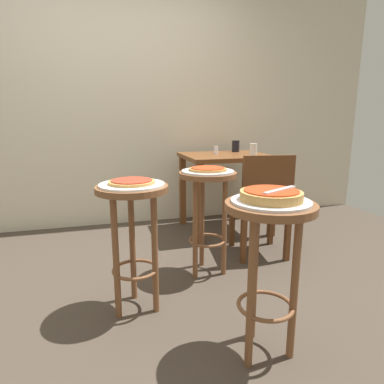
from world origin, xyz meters
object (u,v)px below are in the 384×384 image
object	(u,v)px
cup_near_edge	(253,150)
pizza_server_knife	(280,190)
serving_plate_foreground	(271,201)
pizza_middle	(132,182)
dining_table	(226,168)
condiment_shaker	(216,150)
serving_plate_leftside	(208,171)
cup_far_edge	(236,146)
stool_leftside	(207,199)
stool_middle	(133,219)
stool_foreground	(268,244)
pizza_leftside	(208,169)
serving_plate_middle	(132,185)
wooden_chair	(262,201)
pizza_foreground	(271,195)

from	to	relation	value
cup_near_edge	pizza_server_knife	distance (m)	1.72
serving_plate_foreground	cup_near_edge	size ratio (longest dim) A/B	2.99
serving_plate_foreground	pizza_middle	world-z (taller)	pizza_middle
dining_table	pizza_middle	bearing A→B (deg)	-130.43
pizza_middle	condiment_shaker	size ratio (longest dim) A/B	3.17
serving_plate_leftside	cup_far_edge	bearing A→B (deg)	58.22
stool_leftside	cup_near_edge	xyz separation A→B (m)	(0.68, 0.68, 0.27)
stool_middle	stool_leftside	world-z (taller)	same
stool_middle	pizza_middle	bearing A→B (deg)	104.04
serving_plate_foreground	dining_table	xyz separation A→B (m)	(0.49, 1.77, -0.12)
pizza_middle	stool_middle	bearing A→B (deg)	-75.96
stool_foreground	condiment_shaker	distance (m)	1.87
serving_plate_foreground	serving_plate_leftside	distance (m)	0.89
serving_plate_leftside	condiment_shaker	world-z (taller)	condiment_shaker
stool_foreground	pizza_middle	bearing A→B (deg)	134.82
pizza_leftside	pizza_server_knife	bearing A→B (deg)	-88.57
pizza_leftside	serving_plate_middle	bearing A→B (deg)	-148.63
dining_table	pizza_leftside	bearing A→B (deg)	-118.76
pizza_leftside	condiment_shaker	world-z (taller)	condiment_shaker
cup_far_edge	pizza_server_knife	xyz separation A→B (m)	(-0.66, -2.01, -0.02)
serving_plate_leftside	cup_near_edge	world-z (taller)	cup_near_edge
stool_foreground	cup_near_edge	xyz separation A→B (m)	(0.69, 1.57, 0.27)
serving_plate_middle	pizza_middle	xyz separation A→B (m)	(-0.00, -0.00, 0.02)
cup_near_edge	wooden_chair	xyz separation A→B (m)	(-0.16, -0.52, -0.37)
stool_middle	condiment_shaker	world-z (taller)	condiment_shaker
stool_leftside	cup_near_edge	world-z (taller)	cup_near_edge
serving_plate_middle	cup_near_edge	size ratio (longest dim) A/B	3.09
pizza_leftside	dining_table	bearing A→B (deg)	61.24
pizza_foreground	dining_table	distance (m)	1.85
dining_table	cup_far_edge	bearing A→B (deg)	47.60
stool_leftside	pizza_leftside	size ratio (longest dim) A/B	2.86
stool_foreground	serving_plate_middle	distance (m)	0.80
stool_middle	serving_plate_leftside	world-z (taller)	serving_plate_leftside
cup_near_edge	pizza_server_knife	xyz separation A→B (m)	(-0.66, -1.59, -0.02)
pizza_middle	pizza_leftside	xyz separation A→B (m)	(0.56, 0.34, 0.00)
pizza_leftside	wooden_chair	size ratio (longest dim) A/B	0.31
dining_table	pizza_server_knife	xyz separation A→B (m)	(-0.46, -1.79, 0.18)
serving_plate_leftside	pizza_leftside	xyz separation A→B (m)	(0.00, 0.00, 0.02)
stool_middle	cup_near_edge	world-z (taller)	cup_near_edge
pizza_middle	stool_leftside	xyz separation A→B (m)	(0.56, 0.34, -0.22)
stool_foreground	wooden_chair	bearing A→B (deg)	63.41
serving_plate_middle	cup_near_edge	xyz separation A→B (m)	(1.23, 1.02, 0.07)
cup_far_edge	pizza_foreground	bearing A→B (deg)	-109.04
stool_middle	dining_table	xyz separation A→B (m)	(1.04, 1.22, 0.08)
serving_plate_middle	pizza_middle	world-z (taller)	pizza_middle
stool_middle	stool_leftside	xyz separation A→B (m)	(0.56, 0.34, 0.00)
stool_middle	pizza_foreground	bearing A→B (deg)	-45.18
pizza_middle	cup_far_edge	bearing A→B (deg)	49.27
serving_plate_middle	dining_table	distance (m)	1.61
stool_foreground	cup_far_edge	bearing A→B (deg)	70.96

